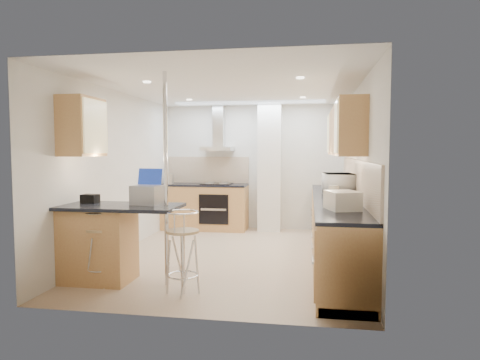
% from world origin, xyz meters
% --- Properties ---
extents(ground, '(4.80, 4.80, 0.00)m').
position_xyz_m(ground, '(0.00, 0.00, 0.00)').
color(ground, tan).
rests_on(ground, ground).
extents(room_shell, '(3.64, 4.84, 2.51)m').
position_xyz_m(room_shell, '(0.32, 0.38, 1.54)').
color(room_shell, white).
rests_on(room_shell, ground).
extents(right_counter, '(0.63, 4.40, 0.92)m').
position_xyz_m(right_counter, '(1.50, 0.00, 0.46)').
color(right_counter, '#BE824C').
rests_on(right_counter, ground).
extents(back_counter, '(1.70, 0.63, 0.92)m').
position_xyz_m(back_counter, '(-0.95, 2.10, 0.46)').
color(back_counter, '#BE824C').
rests_on(back_counter, ground).
extents(peninsula, '(1.47, 0.72, 0.94)m').
position_xyz_m(peninsula, '(-1.12, -1.45, 0.48)').
color(peninsula, '#BE824C').
rests_on(peninsula, ground).
extents(microwave, '(0.47, 0.65, 0.34)m').
position_xyz_m(microwave, '(1.55, 0.14, 1.09)').
color(microwave, white).
rests_on(microwave, right_counter).
extents(laptop, '(0.37, 0.30, 0.23)m').
position_xyz_m(laptop, '(-0.81, -1.35, 1.06)').
color(laptop, '#A1A4A9').
rests_on(laptop, peninsula).
extents(bag, '(0.21, 0.16, 0.11)m').
position_xyz_m(bag, '(-1.56, -1.32, 0.99)').
color(bag, black).
rests_on(bag, peninsula).
extents(bar_stool_near, '(0.46, 0.46, 0.89)m').
position_xyz_m(bar_stool_near, '(-1.30, -1.59, 0.44)').
color(bar_stool_near, tan).
rests_on(bar_stool_near, ground).
extents(bar_stool_end, '(0.45, 0.45, 0.94)m').
position_xyz_m(bar_stool_end, '(-0.25, -1.73, 0.47)').
color(bar_stool_end, tan).
rests_on(bar_stool_end, ground).
extents(jar_a, '(0.16, 0.16, 0.19)m').
position_xyz_m(jar_a, '(1.60, 1.34, 1.01)').
color(jar_a, white).
rests_on(jar_a, right_counter).
extents(jar_b, '(0.13, 0.13, 0.15)m').
position_xyz_m(jar_b, '(1.58, 0.85, 1.00)').
color(jar_b, white).
rests_on(jar_b, right_counter).
extents(jar_c, '(0.19, 0.19, 0.20)m').
position_xyz_m(jar_c, '(1.45, -0.30, 1.02)').
color(jar_c, beige).
rests_on(jar_c, right_counter).
extents(jar_d, '(0.11, 0.11, 0.12)m').
position_xyz_m(jar_d, '(1.62, -0.46, 0.98)').
color(jar_d, white).
rests_on(jar_d, right_counter).
extents(bread_bin, '(0.42, 0.48, 0.21)m').
position_xyz_m(bread_bin, '(1.50, -1.28, 1.03)').
color(bread_bin, white).
rests_on(bread_bin, right_counter).
extents(kettle, '(0.16, 0.16, 0.21)m').
position_xyz_m(kettle, '(-1.63, 1.95, 1.03)').
color(kettle, silver).
rests_on(kettle, back_counter).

